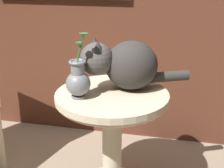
# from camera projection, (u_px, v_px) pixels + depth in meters

# --- Properties ---
(wicker_side_table) EXTENTS (0.59, 0.59, 0.63)m
(wicker_side_table) POSITION_uv_depth(u_px,v_px,m) (112.00, 126.00, 1.76)
(wicker_side_table) COLOR beige
(wicker_side_table) RESTS_ON ground_plane
(cat) EXTENTS (0.56, 0.35, 0.28)m
(cat) POSITION_uv_depth(u_px,v_px,m) (125.00, 64.00, 1.71)
(cat) COLOR #33302D
(cat) RESTS_ON wicker_side_table
(pewter_vase_with_ivy) EXTENTS (0.12, 0.12, 0.33)m
(pewter_vase_with_ivy) POSITION_uv_depth(u_px,v_px,m) (78.00, 80.00, 1.61)
(pewter_vase_with_ivy) COLOR slate
(pewter_vase_with_ivy) RESTS_ON wicker_side_table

